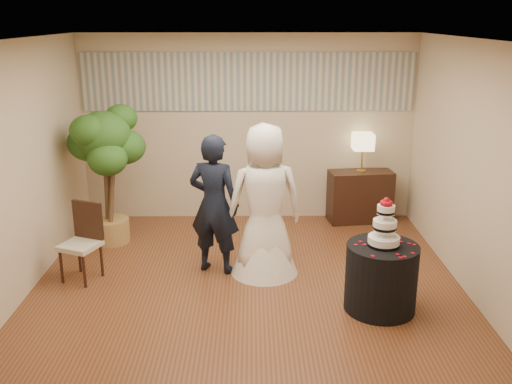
{
  "coord_description": "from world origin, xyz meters",
  "views": [
    {
      "loc": [
        0.05,
        -5.99,
        3.04
      ],
      "look_at": [
        0.1,
        0.4,
        1.05
      ],
      "focal_mm": 40.0,
      "sensor_mm": 36.0,
      "label": 1
    }
  ],
  "objects_px": {
    "groom": "(214,204)",
    "table_lamp": "(362,153)",
    "cake_table": "(381,278)",
    "ficus_tree": "(106,175)",
    "wedding_cake": "(385,222)",
    "console": "(360,196)",
    "bride": "(265,200)",
    "side_chair": "(80,243)"
  },
  "relations": [
    {
      "from": "bride",
      "to": "wedding_cake",
      "type": "distance_m",
      "value": 1.54
    },
    {
      "from": "groom",
      "to": "cake_table",
      "type": "height_order",
      "value": "groom"
    },
    {
      "from": "wedding_cake",
      "to": "table_lamp",
      "type": "relative_size",
      "value": 0.91
    },
    {
      "from": "bride",
      "to": "side_chair",
      "type": "distance_m",
      "value": 2.24
    },
    {
      "from": "wedding_cake",
      "to": "console",
      "type": "distance_m",
      "value": 2.84
    },
    {
      "from": "table_lamp",
      "to": "side_chair",
      "type": "height_order",
      "value": "table_lamp"
    },
    {
      "from": "groom",
      "to": "wedding_cake",
      "type": "bearing_deg",
      "value": 169.07
    },
    {
      "from": "bride",
      "to": "cake_table",
      "type": "relative_size",
      "value": 2.45
    },
    {
      "from": "console",
      "to": "side_chair",
      "type": "distance_m",
      "value": 4.2
    },
    {
      "from": "side_chair",
      "to": "wedding_cake",
      "type": "bearing_deg",
      "value": 10.05
    },
    {
      "from": "side_chair",
      "to": "ficus_tree",
      "type": "bearing_deg",
      "value": 109.34
    },
    {
      "from": "cake_table",
      "to": "side_chair",
      "type": "relative_size",
      "value": 0.82
    },
    {
      "from": "cake_table",
      "to": "ficus_tree",
      "type": "relative_size",
      "value": 0.39
    },
    {
      "from": "groom",
      "to": "side_chair",
      "type": "relative_size",
      "value": 1.86
    },
    {
      "from": "bride",
      "to": "side_chair",
      "type": "bearing_deg",
      "value": -5.63
    },
    {
      "from": "cake_table",
      "to": "console",
      "type": "relative_size",
      "value": 0.8
    },
    {
      "from": "groom",
      "to": "side_chair",
      "type": "xyz_separation_m",
      "value": [
        -1.58,
        -0.25,
        -0.4
      ]
    },
    {
      "from": "groom",
      "to": "side_chair",
      "type": "distance_m",
      "value": 1.65
    },
    {
      "from": "cake_table",
      "to": "side_chair",
      "type": "height_order",
      "value": "side_chair"
    },
    {
      "from": "console",
      "to": "cake_table",
      "type": "bearing_deg",
      "value": -102.97
    },
    {
      "from": "bride",
      "to": "cake_table",
      "type": "bearing_deg",
      "value": 132.02
    },
    {
      "from": "groom",
      "to": "table_lamp",
      "type": "height_order",
      "value": "groom"
    },
    {
      "from": "groom",
      "to": "table_lamp",
      "type": "bearing_deg",
      "value": -122.34
    },
    {
      "from": "side_chair",
      "to": "cake_table",
      "type": "bearing_deg",
      "value": 10.05
    },
    {
      "from": "ficus_tree",
      "to": "groom",
      "type": "bearing_deg",
      "value": -31.95
    },
    {
      "from": "cake_table",
      "to": "bride",
      "type": "bearing_deg",
      "value": 142.56
    },
    {
      "from": "groom",
      "to": "ficus_tree",
      "type": "relative_size",
      "value": 0.89
    },
    {
      "from": "bride",
      "to": "console",
      "type": "distance_m",
      "value": 2.42
    },
    {
      "from": "table_lamp",
      "to": "side_chair",
      "type": "xyz_separation_m",
      "value": [
        -3.69,
        -2.01,
        -0.61
      ]
    },
    {
      "from": "table_lamp",
      "to": "ficus_tree",
      "type": "xyz_separation_m",
      "value": [
        -3.62,
        -0.82,
        -0.11
      ]
    },
    {
      "from": "groom",
      "to": "console",
      "type": "height_order",
      "value": "groom"
    },
    {
      "from": "groom",
      "to": "console",
      "type": "relative_size",
      "value": 1.82
    },
    {
      "from": "groom",
      "to": "console",
      "type": "xyz_separation_m",
      "value": [
        2.1,
        1.77,
        -0.47
      ]
    },
    {
      "from": "groom",
      "to": "bride",
      "type": "distance_m",
      "value": 0.61
    },
    {
      "from": "ficus_tree",
      "to": "table_lamp",
      "type": "bearing_deg",
      "value": 12.75
    },
    {
      "from": "ficus_tree",
      "to": "wedding_cake",
      "type": "bearing_deg",
      "value": -30.14
    },
    {
      "from": "ficus_tree",
      "to": "cake_table",
      "type": "bearing_deg",
      "value": -30.14
    },
    {
      "from": "bride",
      "to": "groom",
      "type": "bearing_deg",
      "value": -16.24
    },
    {
      "from": "bride",
      "to": "console",
      "type": "xyz_separation_m",
      "value": [
        1.5,
        1.83,
        -0.54
      ]
    },
    {
      "from": "bride",
      "to": "side_chair",
      "type": "height_order",
      "value": "bride"
    },
    {
      "from": "table_lamp",
      "to": "bride",
      "type": "bearing_deg",
      "value": -129.38
    },
    {
      "from": "cake_table",
      "to": "wedding_cake",
      "type": "bearing_deg",
      "value": 0.0
    }
  ]
}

